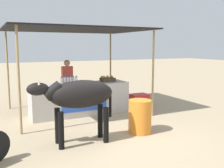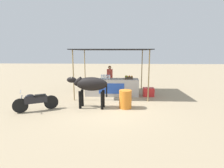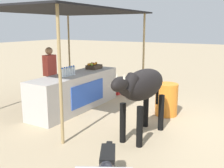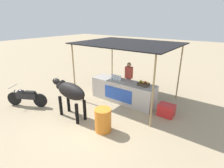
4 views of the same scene
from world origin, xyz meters
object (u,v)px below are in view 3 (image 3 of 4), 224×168
Objects in this scene: cooler_box at (116,86)px; water_barrel at (166,99)px; vendor_behind_counter at (50,76)px; stall_counter at (76,91)px; cow at (142,87)px; fruit_crate at (94,66)px.

water_barrel is (-1.36, -2.20, 0.16)m from cooler_box.
stall_counter is at bearing -77.60° from vendor_behind_counter.
fruit_crate is at bearing 52.74° from cow.
fruit_crate is at bearing 84.09° from water_barrel.
cooler_box is at bearing 58.28° from water_barrel.
cow is (-0.84, -2.30, 0.55)m from stall_counter.
vendor_behind_counter is at bearing 102.40° from stall_counter.
cow reaches higher than stall_counter.
fruit_crate is at bearing -31.72° from vendor_behind_counter.
cooler_box is at bearing -2.68° from stall_counter.
cow is at bearing -179.73° from water_barrel.
cow is (-1.55, -0.01, 0.63)m from water_barrel.
fruit_crate is 1.33m from vendor_behind_counter.
fruit_crate is 0.24× the size of cow.
water_barrel is at bearing -121.72° from cooler_box.
vendor_behind_counter reaches higher than fruit_crate.
cow is at bearing -102.45° from vendor_behind_counter.
stall_counter is 0.85m from vendor_behind_counter.
water_barrel is 1.68m from cow.
cow is (-1.80, -2.36, -0.00)m from fruit_crate.
fruit_crate reaches higher than stall_counter.
fruit_crate is at bearing 3.53° from stall_counter.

